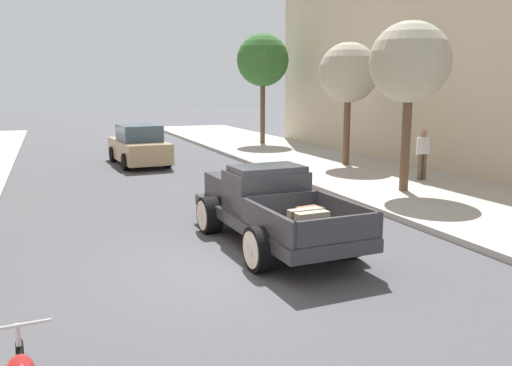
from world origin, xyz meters
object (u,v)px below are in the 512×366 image
Objects in this scene: street_tree_third at (263,61)px; street_tree_second at (348,73)px; street_tree_nearest at (410,63)px; hotrod_truck_gunmetal at (268,206)px; car_background_tan at (139,146)px; pedestrian_sidewalk_right at (423,152)px.

street_tree_second is at bearing -89.60° from street_tree_third.
street_tree_third is (1.15, 13.86, 0.71)m from street_tree_nearest.
car_background_tan reaches higher than hotrod_truck_gunmetal.
car_background_tan is 2.67× the size of pedestrian_sidewalk_right.
street_tree_nearest reaches higher than pedestrian_sidewalk_right.
street_tree_second is at bearing 50.31° from hotrod_truck_gunmetal.
street_tree_nearest reaches higher than street_tree_second.
street_tree_nearest is 0.84× the size of street_tree_third.
street_tree_nearest reaches higher than hotrod_truck_gunmetal.
car_background_tan is 9.54m from street_tree_third.
hotrod_truck_gunmetal is 3.03× the size of pedestrian_sidewalk_right.
street_tree_third is at bearing 32.38° from car_background_tan.
pedestrian_sidewalk_right reaches higher than hotrod_truck_gunmetal.
street_tree_third reaches higher than street_tree_second.
hotrod_truck_gunmetal is 18.39m from street_tree_third.
street_tree_nearest is at bearing 27.21° from hotrod_truck_gunmetal.
pedestrian_sidewalk_right is at bearing 29.82° from hotrod_truck_gunmetal.
street_tree_third is at bearing 90.40° from street_tree_second.
hotrod_truck_gunmetal is at bearing -150.18° from pedestrian_sidewalk_right.
street_tree_second is at bearing -27.46° from car_background_tan.
pedestrian_sidewalk_right is at bearing -44.80° from car_background_tan.
street_tree_third reaches higher than car_background_tan.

